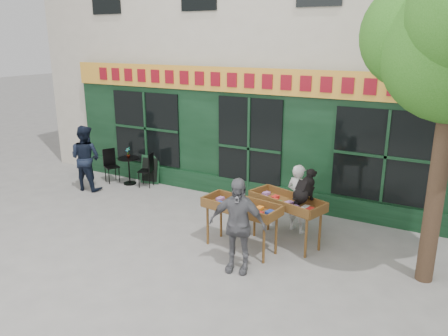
{
  "coord_description": "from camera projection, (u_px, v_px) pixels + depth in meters",
  "views": [
    {
      "loc": [
        4.52,
        -7.13,
        3.93
      ],
      "look_at": [
        0.3,
        0.5,
        1.36
      ],
      "focal_mm": 35.0,
      "sensor_mm": 36.0,
      "label": 1
    }
  ],
  "objects": [
    {
      "name": "bistro_table",
      "position": [
        129.0,
        165.0,
        12.21
      ],
      "size": [
        0.6,
        0.6,
        0.76
      ],
      "color": "black",
      "rests_on": "ground"
    },
    {
      "name": "potted_plant",
      "position": [
        128.0,
        153.0,
        12.11
      ],
      "size": [
        0.18,
        0.14,
        0.3
      ],
      "primitive_type": "imported",
      "rotation": [
        0.0,
        0.0,
        -0.21
      ],
      "color": "gray",
      "rests_on": "bistro_table"
    },
    {
      "name": "chalkboard",
      "position": [
        150.0,
        170.0,
        12.33
      ],
      "size": [
        0.59,
        0.3,
        0.79
      ],
      "rotation": [
        0.0,
        0.0,
        0.21
      ],
      "color": "black",
      "rests_on": "ground"
    },
    {
      "name": "ground",
      "position": [
        200.0,
        234.0,
        9.19
      ],
      "size": [
        80.0,
        80.0,
        0.0
      ],
      "primitive_type": "plane",
      "color": "slate",
      "rests_on": "ground"
    },
    {
      "name": "dog",
      "position": [
        304.0,
        185.0,
        8.22
      ],
      "size": [
        0.51,
        0.68,
        0.6
      ],
      "primitive_type": null,
      "rotation": [
        0.0,
        0.0,
        -0.31
      ],
      "color": "black",
      "rests_on": "book_cart_center"
    },
    {
      "name": "man_right",
      "position": [
        237.0,
        225.0,
        7.52
      ],
      "size": [
        1.07,
        0.62,
        1.71
      ],
      "primitive_type": "imported",
      "rotation": [
        0.0,
        0.0,
        0.22
      ],
      "color": "#56565B",
      "rests_on": "ground"
    },
    {
      "name": "book_cart_right",
      "position": [
        241.0,
        210.0,
        8.3
      ],
      "size": [
        1.57,
        0.81,
        0.99
      ],
      "rotation": [
        0.0,
        0.0,
        -0.13
      ],
      "color": "brown",
      "rests_on": "ground"
    },
    {
      "name": "man_left",
      "position": [
        86.0,
        158.0,
        11.69
      ],
      "size": [
        0.94,
        0.78,
        1.76
      ],
      "primitive_type": "imported",
      "rotation": [
        0.0,
        0.0,
        3.28
      ],
      "color": "black",
      "rests_on": "ground"
    },
    {
      "name": "building",
      "position": [
        305.0,
        2.0,
        12.8
      ],
      "size": [
        14.0,
        7.26,
        10.0
      ],
      "color": "beige",
      "rests_on": "ground"
    },
    {
      "name": "woman",
      "position": [
        298.0,
        198.0,
        9.13
      ],
      "size": [
        0.62,
        0.5,
        1.47
      ],
      "primitive_type": "imported",
      "rotation": [
        0.0,
        0.0,
        2.83
      ],
      "color": "silver",
      "rests_on": "ground"
    },
    {
      "name": "bistro_chair_left",
      "position": [
        110.0,
        162.0,
        12.45
      ],
      "size": [
        0.49,
        0.49,
        0.95
      ],
      "rotation": [
        0.0,
        0.0,
        1.09
      ],
      "color": "black",
      "rests_on": "ground"
    },
    {
      "name": "book_cart_center",
      "position": [
        287.0,
        204.0,
        8.56
      ],
      "size": [
        1.62,
        1.05,
        0.99
      ],
      "rotation": [
        0.0,
        0.0,
        -0.31
      ],
      "color": "brown",
      "rests_on": "ground"
    },
    {
      "name": "bistro_chair_right",
      "position": [
        149.0,
        167.0,
        11.98
      ],
      "size": [
        0.46,
        0.45,
        0.95
      ],
      "rotation": [
        0.0,
        0.0,
        -1.26
      ],
      "color": "black",
      "rests_on": "ground"
    }
  ]
}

